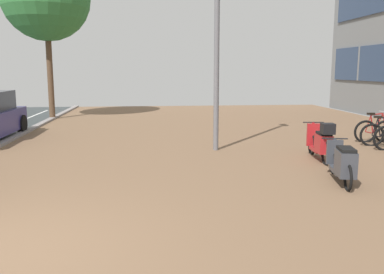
{
  "coord_description": "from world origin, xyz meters",
  "views": [
    {
      "loc": [
        1.9,
        -4.63,
        2.15
      ],
      "look_at": [
        2.63,
        2.47,
        0.98
      ],
      "focal_mm": 38.3,
      "sensor_mm": 36.0,
      "label": 1
    }
  ],
  "objects_px": {
    "bicycle_rack_06": "(383,135)",
    "scooter_mid": "(343,163)",
    "lamp_post": "(217,10)",
    "scooter_near": "(321,142)",
    "bicycle_rack_07": "(375,131)"
  },
  "relations": [
    {
      "from": "bicycle_rack_07",
      "to": "lamp_post",
      "type": "bearing_deg",
      "value": -171.48
    },
    {
      "from": "bicycle_rack_06",
      "to": "scooter_near",
      "type": "height_order",
      "value": "scooter_near"
    },
    {
      "from": "scooter_near",
      "to": "lamp_post",
      "type": "height_order",
      "value": "lamp_post"
    },
    {
      "from": "bicycle_rack_07",
      "to": "scooter_mid",
      "type": "distance_m",
      "value": 5.28
    },
    {
      "from": "bicycle_rack_06",
      "to": "scooter_mid",
      "type": "relative_size",
      "value": 0.71
    },
    {
      "from": "bicycle_rack_06",
      "to": "lamp_post",
      "type": "bearing_deg",
      "value": -178.96
    },
    {
      "from": "bicycle_rack_06",
      "to": "scooter_mid",
      "type": "xyz_separation_m",
      "value": [
        -2.95,
        -3.61,
        0.07
      ]
    },
    {
      "from": "bicycle_rack_07",
      "to": "lamp_post",
      "type": "xyz_separation_m",
      "value": [
        -4.97,
        -0.75,
        3.32
      ]
    },
    {
      "from": "bicycle_rack_06",
      "to": "scooter_near",
      "type": "relative_size",
      "value": 0.71
    },
    {
      "from": "bicycle_rack_07",
      "to": "bicycle_rack_06",
      "type": "bearing_deg",
      "value": -102.64
    },
    {
      "from": "bicycle_rack_06",
      "to": "bicycle_rack_07",
      "type": "height_order",
      "value": "bicycle_rack_07"
    },
    {
      "from": "scooter_mid",
      "to": "lamp_post",
      "type": "distance_m",
      "value": 5.16
    },
    {
      "from": "bicycle_rack_07",
      "to": "lamp_post",
      "type": "height_order",
      "value": "lamp_post"
    },
    {
      "from": "bicycle_rack_06",
      "to": "bicycle_rack_07",
      "type": "relative_size",
      "value": 0.96
    },
    {
      "from": "bicycle_rack_07",
      "to": "lamp_post",
      "type": "relative_size",
      "value": 0.2
    }
  ]
}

